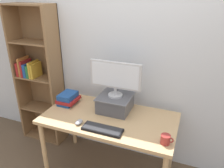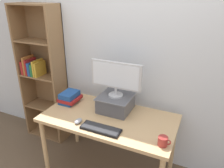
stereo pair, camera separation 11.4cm
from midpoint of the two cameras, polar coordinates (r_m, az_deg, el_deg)
name	(u,v)px [view 1 (the left image)]	position (r m, az deg, el deg)	size (l,w,h in m)	color
back_wall	(125,56)	(2.53, 2.02, 7.44)	(7.00, 0.08, 2.60)	silver
desk	(109,123)	(2.39, -2.12, -10.19)	(1.41, 0.73, 0.76)	tan
bookshelf_unit	(38,76)	(3.09, -19.67, 2.05)	(0.61, 0.28, 1.85)	olive
riser_box	(115,102)	(2.43, -0.50, -4.84)	(0.36, 0.36, 0.17)	#515156
computer_monitor	(115,77)	(2.30, -0.54, 1.88)	(0.56, 0.16, 0.39)	#B7B7BA
keyboard	(102,129)	(2.14, -4.08, -11.70)	(0.40, 0.14, 0.02)	black
computer_mouse	(79,122)	(2.26, -10.08, -9.78)	(0.06, 0.10, 0.04)	#99999E
book_stack	(68,99)	(2.63, -12.65, -3.74)	(0.21, 0.24, 0.13)	navy
coffee_mug	(166,139)	(2.00, 12.22, -13.98)	(0.11, 0.09, 0.08)	#9E2D28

